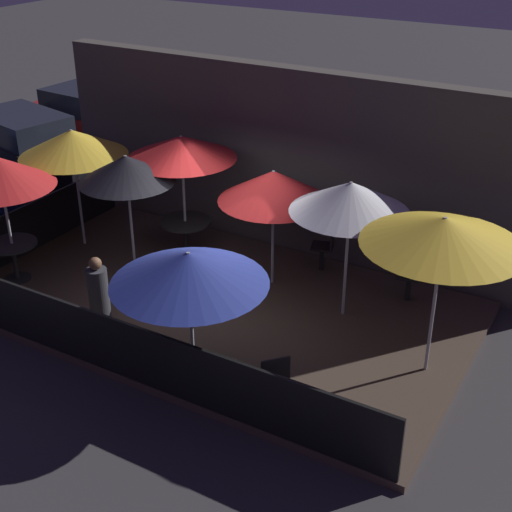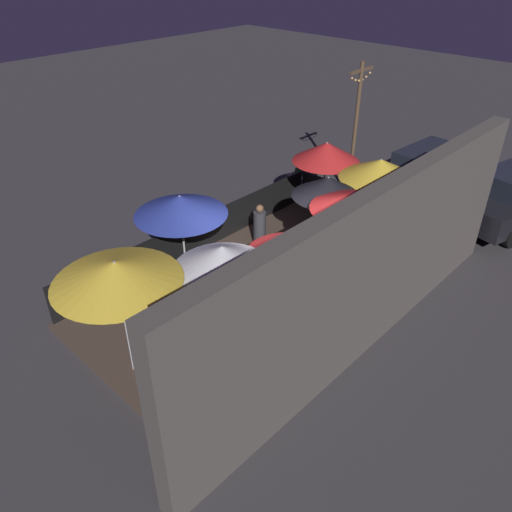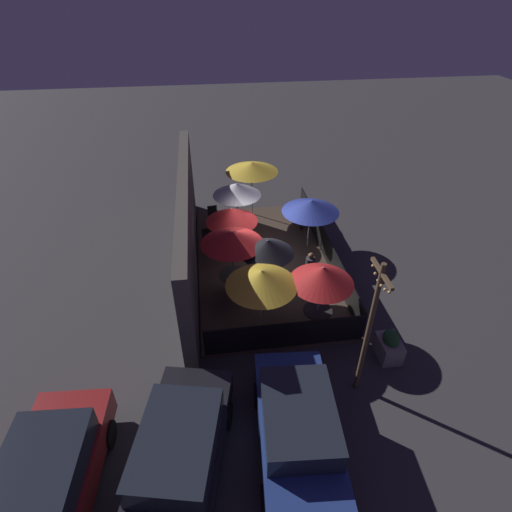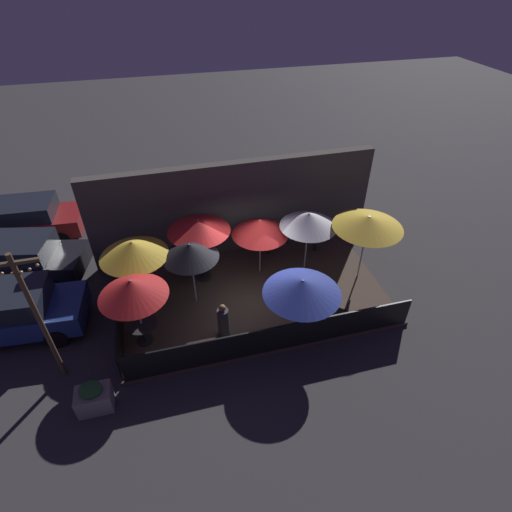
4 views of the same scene
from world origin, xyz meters
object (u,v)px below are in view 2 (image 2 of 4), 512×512
patio_umbrella_5 (116,272)px  parked_car_0 (430,174)px  patio_umbrella_0 (356,201)px  patio_chair_0 (137,274)px  patron_0 (260,227)px  patio_chair_1 (229,373)px  light_post (356,125)px  patio_umbrella_3 (292,244)px  patio_umbrella_4 (328,187)px  dining_table_0 (349,262)px  patio_chair_2 (304,332)px  dining_table_1 (322,201)px  planter_box (302,179)px  patio_umbrella_2 (180,205)px  patio_umbrella_6 (380,169)px  patio_umbrella_7 (222,258)px  patio_umbrella_1 (326,152)px

patio_umbrella_5 → parked_car_0: patio_umbrella_5 is taller
patio_umbrella_0 → patio_chair_0: patio_umbrella_0 is taller
patio_umbrella_5 → patron_0: patio_umbrella_5 is taller
patio_chair_1 → light_post: light_post is taller
patio_umbrella_3 → patio_umbrella_4: (-2.40, -0.91, 0.15)m
dining_table_0 → patio_chair_2: bearing=16.4°
dining_table_1 → planter_box: size_ratio=0.90×
patio_umbrella_2 → patio_chair_1: patio_umbrella_2 is taller
patio_umbrella_2 → parked_car_0: bearing=164.5°
dining_table_1 → patio_chair_1: size_ratio=0.94×
patio_umbrella_6 → patio_umbrella_0: bearing=17.7°
patio_umbrella_0 → patio_umbrella_5: patio_umbrella_5 is taller
patio_umbrella_3 → dining_table_1: 4.81m
parked_car_0 → patio_umbrella_4: bearing=3.0°
patron_0 → parked_car_0: 6.19m
patio_umbrella_7 → light_post: size_ratio=0.57×
patio_umbrella_5 → patio_chair_0: (-1.52, -1.95, -1.75)m
patio_chair_0 → patio_chair_2: bearing=-33.4°
patio_chair_2 → parked_car_0: parked_car_0 is taller
patio_umbrella_4 → patio_chair_2: size_ratio=2.43×
patio_umbrella_7 → light_post: 8.16m
patio_chair_0 → parked_car_0: bearing=27.6°
patron_0 → light_post: bearing=24.7°
planter_box → patio_chair_1: bearing=30.9°
patio_umbrella_7 → patio_chair_0: patio_umbrella_7 is taller
patio_umbrella_7 → patio_umbrella_2: bearing=-113.6°
dining_table_0 → patron_0: bearing=-86.0°
patio_umbrella_7 → light_post: (-7.80, -2.40, 0.08)m
light_post → patio_umbrella_1: bearing=13.9°
patio_umbrella_3 → patio_umbrella_7: patio_umbrella_7 is taller
patio_umbrella_4 → patio_umbrella_7: 3.98m
patio_umbrella_6 → light_post: size_ratio=0.57×
patio_chair_1 → parked_car_0: parked_car_0 is taller
light_post → patio_umbrella_4: bearing=25.5°
planter_box → patio_umbrella_1: bearing=54.4°
patio_umbrella_0 → patron_0: patio_umbrella_0 is taller
patio_umbrella_2 → patio_umbrella_3: bearing=97.0°
patio_umbrella_4 → dining_table_1: patio_umbrella_4 is taller
patio_umbrella_0 → parked_car_0: 5.99m
dining_table_0 → dining_table_1: 3.16m
patio_chair_1 → parked_car_0: (-10.10, -1.41, 0.21)m
patio_umbrella_1 → patron_0: 2.77m
patio_umbrella_1 → patio_umbrella_6: bearing=88.0°
patio_umbrella_2 → patio_umbrella_4: 3.49m
patio_umbrella_6 → dining_table_0: patio_umbrella_6 is taller
patron_0 → patio_umbrella_3: bearing=-103.0°
patio_umbrella_1 → patio_umbrella_4: patio_umbrella_1 is taller
patio_umbrella_1 → patio_umbrella_3: 4.64m
patio_chair_0 → planter_box: 7.12m
patron_0 → light_post: 4.77m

